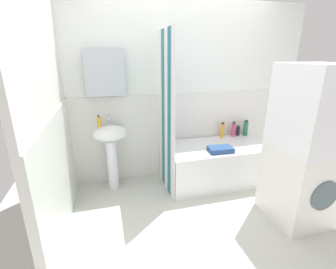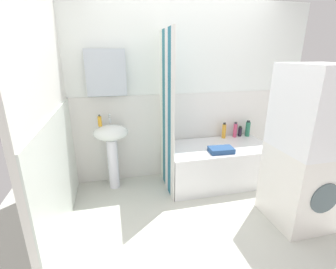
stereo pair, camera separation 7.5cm
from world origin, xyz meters
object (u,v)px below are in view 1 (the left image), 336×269
soap_dispenser (99,122)px  bathtub (216,163)px  sink (111,143)px  washer_dryer_stack (306,148)px  conditioner_bottle (233,129)px  shampoo_bottle (246,128)px  body_wash_bottle (222,130)px  towel_folded (221,149)px  lotion_bottle (238,131)px

soap_dispenser → bathtub: 1.68m
sink → soap_dispenser: size_ratio=5.84×
bathtub → washer_dryer_stack: bearing=-62.4°
conditioner_bottle → shampoo_bottle: bearing=-1.3°
shampoo_bottle → washer_dryer_stack: 1.25m
soap_dispenser → washer_dryer_stack: washer_dryer_stack is taller
body_wash_bottle → conditioner_bottle: bearing=-0.8°
shampoo_bottle → towel_folded: 0.82m
towel_folded → body_wash_bottle: bearing=61.2°
sink → soap_dispenser: soap_dispenser is taller
bathtub → lotion_bottle: bearing=32.1°
conditioner_bottle → washer_dryer_stack: bearing=-85.3°
soap_dispenser → conditioner_bottle: (1.92, 0.12, -0.30)m
sink → bathtub: 1.47m
shampoo_bottle → body_wash_bottle: shampoo_bottle is taller
bathtub → lotion_bottle: size_ratio=9.05×
shampoo_bottle → conditioner_bottle: (-0.20, 0.00, -0.01)m
soap_dispenser → towel_folded: bearing=-14.2°
soap_dispenser → shampoo_bottle: size_ratio=0.62×
lotion_bottle → towel_folded: 0.76m
conditioner_bottle → towel_folded: bearing=-132.5°
lotion_bottle → washer_dryer_stack: 1.28m
body_wash_bottle → washer_dryer_stack: 1.29m
shampoo_bottle → lotion_bottle: 0.12m
sink → washer_dryer_stack: bearing=-30.8°
conditioner_bottle → soap_dispenser: bearing=-176.4°
bathtub → lotion_bottle: 0.67m
sink → conditioner_bottle: (1.80, 0.11, 0.00)m
lotion_bottle → towel_folded: lotion_bottle is taller
sink → towel_folded: sink is taller
sink → bathtub: size_ratio=0.62×
sink → body_wash_bottle: sink is taller
conditioner_bottle → body_wash_bottle: body_wash_bottle is taller
soap_dispenser → bathtub: bearing=-6.1°
towel_folded → washer_dryer_stack: washer_dryer_stack is taller
sink → lotion_bottle: size_ratio=5.64×
shampoo_bottle → soap_dispenser: bearing=-176.8°
soap_dispenser → towel_folded: (1.47, -0.37, -0.37)m
shampoo_bottle → washer_dryer_stack: bearing=-94.7°
soap_dispenser → lotion_bottle: 2.05m
bathtub → lotion_bottle: (0.49, 0.31, 0.34)m
conditioner_bottle → washer_dryer_stack: (0.10, -1.24, 0.18)m
sink → washer_dryer_stack: size_ratio=0.53×
sink → body_wash_bottle: 1.63m
sink → conditioner_bottle: sink is taller
conditioner_bottle → washer_dryer_stack: 1.26m
lotion_bottle → washer_dryer_stack: (0.01, -1.27, 0.22)m
sink → bathtub: (1.41, -0.18, -0.37)m
washer_dryer_stack → bathtub: bearing=117.6°
lotion_bottle → conditioner_bottle: size_ratio=0.67×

